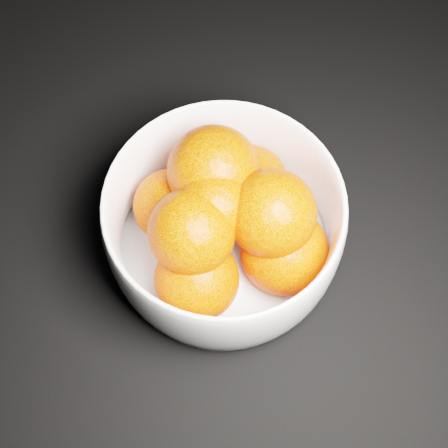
{
  "coord_description": "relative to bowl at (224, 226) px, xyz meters",
  "views": [
    {
      "loc": [
        -0.26,
        -0.51,
        0.62
      ],
      "look_at": [
        -0.25,
        -0.25,
        0.06
      ],
      "focal_mm": 50.0,
      "sensor_mm": 36.0,
      "label": 1
    }
  ],
  "objects": [
    {
      "name": "bowl",
      "position": [
        0.0,
        0.0,
        0.0
      ],
      "size": [
        0.24,
        0.24,
        0.12
      ],
      "rotation": [
        0.0,
        0.0,
        0.1
      ],
      "color": "white",
      "rests_on": "ground"
    },
    {
      "name": "ground",
      "position": [
        0.25,
        0.25,
        -0.06
      ],
      "size": [
        3.0,
        3.0,
        0.0
      ],
      "primitive_type": "cube",
      "color": "black",
      "rests_on": "ground"
    },
    {
      "name": "orange_pile",
      "position": [
        0.0,
        -0.0,
        0.02
      ],
      "size": [
        0.19,
        0.18,
        0.14
      ],
      "color": "#FC4209",
      "rests_on": "bowl"
    }
  ]
}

